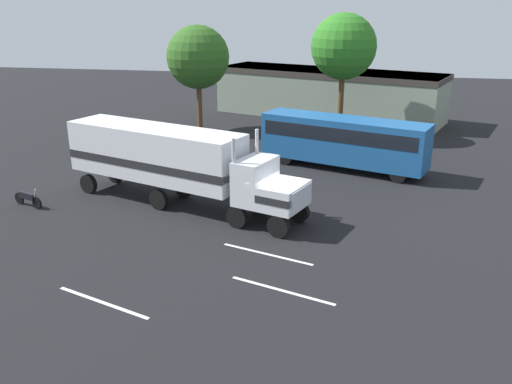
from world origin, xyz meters
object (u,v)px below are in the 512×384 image
at_px(tree_left, 344,47).
at_px(person_bystander, 226,180).
at_px(parked_car, 150,147).
at_px(parked_bus, 343,138).
at_px(semi_truck, 171,159).
at_px(tree_center, 198,57).
at_px(motorcycle, 28,198).

bearing_deg(tree_left, person_bystander, -110.51).
bearing_deg(person_bystander, parked_car, 137.20).
bearing_deg(person_bystander, tree_left, 69.49).
distance_m(person_bystander, parked_bus, 9.23).
xyz_separation_m(parked_car, tree_left, (13.05, 8.87, 6.41)).
xyz_separation_m(semi_truck, tree_center, (-3.64, 17.73, 3.66)).
bearing_deg(tree_left, semi_truck, -115.61).
bearing_deg(person_bystander, motorcycle, -159.56).
relative_size(parked_bus, tree_center, 1.27).
bearing_deg(motorcycle, semi_truck, 14.19).
bearing_deg(tree_center, parked_bus, -36.58).
height_order(semi_truck, tree_left, tree_left).
distance_m(semi_truck, parked_car, 9.90).
height_order(semi_truck, parked_car, semi_truck).
bearing_deg(parked_bus, person_bystander, -134.17).
xyz_separation_m(tree_left, tree_center, (-11.99, 0.32, -1.04)).
bearing_deg(person_bystander, parked_bus, 45.83).
bearing_deg(semi_truck, tree_left, 64.39).
relative_size(person_bystander, motorcycle, 0.81).
distance_m(person_bystander, tree_center, 17.84).
relative_size(parked_car, motorcycle, 2.25).
xyz_separation_m(person_bystander, tree_center, (-6.17, 15.88, 5.29)).
height_order(motorcycle, tree_center, tree_center).
height_order(parked_bus, tree_center, tree_center).
height_order(person_bystander, parked_bus, parked_bus).
xyz_separation_m(parked_bus, motorcycle, (-16.52, -10.35, -1.58)).
xyz_separation_m(person_bystander, parked_bus, (6.38, 6.57, 1.17)).
xyz_separation_m(motorcycle, tree_center, (3.97, 19.66, 5.70)).
distance_m(motorcycle, tree_left, 25.96).
bearing_deg(parked_car, tree_left, 34.20).
distance_m(person_bystander, tree_left, 17.78).
relative_size(semi_truck, tree_left, 1.44).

